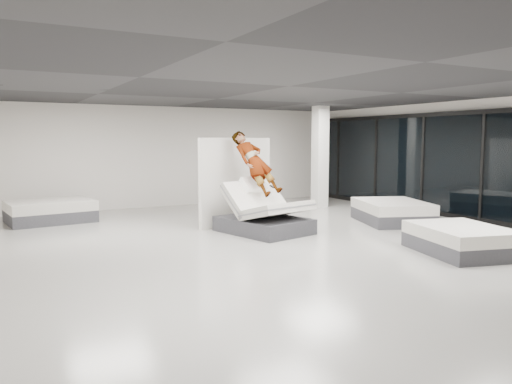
% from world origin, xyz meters
% --- Properties ---
extents(room, '(14.00, 14.04, 3.20)m').
position_xyz_m(room, '(0.00, 0.00, 1.60)').
color(room, '#A7A49E').
rests_on(room, ground).
extents(hero_bed, '(1.90, 2.27, 1.28)m').
position_xyz_m(hero_bed, '(0.24, 1.41, 0.39)').
color(hero_bed, '#3D3D43').
rests_on(hero_bed, floor).
extents(person, '(1.03, 1.80, 1.45)m').
position_xyz_m(person, '(0.16, 1.72, 1.29)').
color(person, slate).
rests_on(person, hero_bed).
extents(remote, '(0.08, 0.15, 0.08)m').
position_xyz_m(remote, '(0.46, 1.43, 1.06)').
color(remote, black).
rests_on(remote, person).
extents(divider_panel, '(2.32, 0.86, 2.19)m').
position_xyz_m(divider_panel, '(0.19, 2.77, 1.10)').
color(divider_panel, silver).
rests_on(divider_panel, floor).
extents(flat_bed_right_far, '(2.16, 2.46, 0.56)m').
position_xyz_m(flat_bed_right_far, '(3.85, 1.07, 0.28)').
color(flat_bed_right_far, '#3D3D43').
rests_on(flat_bed_right_far, floor).
extents(flat_bed_right_near, '(1.85, 2.19, 0.52)m').
position_xyz_m(flat_bed_right_near, '(2.48, -2.21, 0.26)').
color(flat_bed_right_near, '#3D3D43').
rests_on(flat_bed_right_near, floor).
extents(flat_bed_left_far, '(2.23, 1.78, 0.57)m').
position_xyz_m(flat_bed_left_far, '(-3.95, 5.40, 0.28)').
color(flat_bed_left_far, '#3D3D43').
rests_on(flat_bed_left_far, floor).
extents(column, '(0.40, 0.40, 3.20)m').
position_xyz_m(column, '(4.00, 4.50, 1.60)').
color(column, silver).
rests_on(column, floor).
extents(storefront_glazing, '(0.12, 13.40, 2.92)m').
position_xyz_m(storefront_glazing, '(5.90, 0.00, 1.45)').
color(storefront_glazing, '#1C262F').
rests_on(storefront_glazing, floor).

